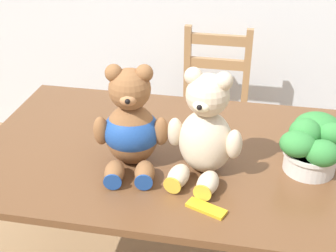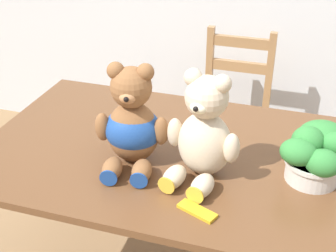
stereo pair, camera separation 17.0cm
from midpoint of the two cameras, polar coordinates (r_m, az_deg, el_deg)
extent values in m
cube|color=brown|center=(1.89, 2.43, -3.28)|extent=(1.49, 0.98, 0.03)
cube|color=brown|center=(2.66, -9.70, -2.79)|extent=(0.06, 0.06, 0.73)
cube|color=brown|center=(2.44, 21.17, -7.91)|extent=(0.06, 0.06, 0.73)
cube|color=#997047|center=(2.75, 9.28, 0.12)|extent=(0.40, 0.44, 0.03)
cube|color=#997047|center=(2.69, 11.94, -6.63)|extent=(0.04, 0.04, 0.42)
cube|color=#997047|center=(2.73, 4.53, -5.42)|extent=(0.04, 0.04, 0.42)
cube|color=#997047|center=(2.90, 13.45, 2.05)|extent=(0.04, 0.04, 0.95)
cube|color=#997047|center=(2.93, 6.55, 3.07)|extent=(0.04, 0.04, 0.95)
cube|color=#997047|center=(2.75, 10.70, 9.99)|extent=(0.32, 0.03, 0.06)
cube|color=#997047|center=(2.81, 10.42, 7.14)|extent=(0.32, 0.03, 0.06)
ellipsoid|color=brown|center=(1.75, -1.54, -0.84)|extent=(0.22, 0.20, 0.24)
sphere|color=brown|center=(1.67, -1.62, 4.69)|extent=(0.15, 0.15, 0.15)
sphere|color=brown|center=(1.64, 0.20, 6.51)|extent=(0.06, 0.06, 0.06)
sphere|color=brown|center=(1.65, -3.49, 6.70)|extent=(0.06, 0.06, 0.06)
ellipsoid|color=#B2794C|center=(1.62, -1.94, 3.48)|extent=(0.07, 0.07, 0.05)
sphere|color=black|center=(1.60, -2.10, 3.18)|extent=(0.02, 0.02, 0.02)
ellipsoid|color=brown|center=(1.71, 1.99, -0.69)|extent=(0.07, 0.07, 0.11)
ellipsoid|color=brown|center=(1.74, -5.24, -0.19)|extent=(0.07, 0.07, 0.11)
ellipsoid|color=brown|center=(1.69, -0.35, -5.62)|extent=(0.09, 0.13, 0.07)
cylinder|color=#1E4793|center=(1.64, -0.64, -6.79)|extent=(0.06, 0.02, 0.06)
ellipsoid|color=brown|center=(1.71, -3.99, -5.33)|extent=(0.09, 0.13, 0.07)
cylinder|color=#1E4793|center=(1.66, -4.38, -6.47)|extent=(0.06, 0.02, 0.06)
ellipsoid|color=#1E4793|center=(1.75, -1.54, -0.50)|extent=(0.24, 0.22, 0.18)
ellipsoid|color=beige|center=(1.70, 7.35, -2.24)|extent=(0.23, 0.20, 0.24)
sphere|color=beige|center=(1.61, 7.78, 3.45)|extent=(0.15, 0.15, 0.15)
sphere|color=beige|center=(1.56, 9.75, 5.03)|extent=(0.06, 0.06, 0.06)
sphere|color=beige|center=(1.60, 6.14, 5.85)|extent=(0.06, 0.06, 0.06)
ellipsoid|color=white|center=(1.56, 6.95, 2.27)|extent=(0.07, 0.07, 0.05)
sphere|color=black|center=(1.54, 6.56, 1.99)|extent=(0.02, 0.02, 0.02)
ellipsoid|color=beige|center=(1.64, 10.71, -2.78)|extent=(0.07, 0.07, 0.11)
ellipsoid|color=beige|center=(1.70, 3.70, -0.87)|extent=(0.07, 0.07, 0.11)
ellipsoid|color=beige|center=(1.63, 7.21, -7.37)|extent=(0.10, 0.13, 0.07)
cylinder|color=gold|center=(1.59, 6.37, -8.50)|extent=(0.06, 0.02, 0.06)
ellipsoid|color=beige|center=(1.66, 3.72, -6.31)|extent=(0.10, 0.13, 0.07)
cylinder|color=gold|center=(1.62, 2.80, -7.38)|extent=(0.06, 0.02, 0.06)
cylinder|color=beige|center=(1.79, 19.82, -5.05)|extent=(0.19, 0.19, 0.09)
cylinder|color=beige|center=(1.77, 20.01, -4.11)|extent=(0.21, 0.21, 0.02)
ellipsoid|color=#337F38|center=(1.76, 22.48, -2.17)|extent=(0.11, 0.08, 0.09)
ellipsoid|color=#337F38|center=(1.81, 20.93, -1.35)|extent=(0.18, 0.16, 0.12)
ellipsoid|color=#337F38|center=(1.75, 19.40, -1.85)|extent=(0.12, 0.11, 0.11)
ellipsoid|color=#337F38|center=(1.70, 18.41, -3.11)|extent=(0.13, 0.11, 0.09)
ellipsoid|color=#337F38|center=(1.70, 21.13, -4.34)|extent=(0.12, 0.10, 0.10)
cube|color=gold|center=(1.57, 6.71, -10.35)|extent=(0.14, 0.09, 0.01)
camera|label=1|loc=(0.08, -87.14, 1.63)|focal=50.00mm
camera|label=2|loc=(0.08, 92.86, -1.63)|focal=50.00mm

